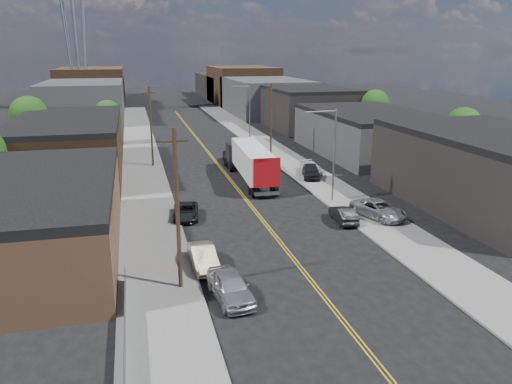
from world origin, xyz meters
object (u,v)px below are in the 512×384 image
car_left_a (230,286)px  car_right_lot_c (311,171)px  car_ahead_truck (233,157)px  car_left_b (203,257)px  car_right_lot_a (379,209)px  car_right_lot_b (311,168)px  semi_truck (249,160)px  car_left_c (186,211)px  car_right_oncoming (343,214)px

car_left_a → car_right_lot_c: size_ratio=1.04×
car_right_lot_c → car_ahead_truck: (-6.98, 10.50, -0.16)m
car_left_b → car_right_lot_a: bearing=19.3°
car_right_lot_a → car_right_lot_b: car_right_lot_a is taller
semi_truck → car_ahead_truck: bearing=92.5°
car_left_a → car_left_c: size_ratio=1.05×
car_right_lot_a → car_right_lot_b: bearing=71.7°
semi_truck → car_left_c: size_ratio=3.44×
car_right_lot_a → car_right_lot_b: (-0.07, 16.86, -0.10)m
car_right_oncoming → car_left_b: bearing=31.5°
car_left_a → car_left_b: 4.97m
car_right_lot_b → car_right_oncoming: bearing=-99.1°
car_right_lot_a → car_right_lot_b: size_ratio=1.21×
car_right_lot_a → car_ahead_truck: car_right_lot_a is taller
car_ahead_truck → car_right_lot_a: bearing=-65.1°
car_left_a → car_right_oncoming: size_ratio=1.15×
car_left_c → car_right_lot_c: 18.78m
semi_truck → car_right_lot_c: semi_truck is taller
car_left_a → car_left_c: bearing=86.7°
car_left_b → car_right_lot_b: bearing=53.0°
semi_truck → car_ahead_truck: 9.44m
car_left_a → car_ahead_truck: car_left_a is taller
car_left_a → car_right_lot_b: car_left_a is taller
car_right_lot_b → car_ahead_truck: size_ratio=0.78×
car_right_lot_b → car_right_lot_c: (-0.72, -2.00, 0.16)m
car_right_oncoming → car_right_lot_a: size_ratio=0.78×
car_right_lot_c → car_ahead_truck: bearing=139.0°
car_right_lot_b → car_ahead_truck: (-7.69, 8.50, -0.00)m
car_left_a → car_right_lot_c: 29.92m
car_ahead_truck → car_left_c: bearing=-104.1°
car_right_lot_b → car_right_lot_c: size_ratio=0.95×
car_left_b → car_right_lot_c: car_right_lot_c is taller
semi_truck → car_left_c: semi_truck is taller
car_left_c → car_right_oncoming: size_ratio=1.10×
car_right_lot_a → car_left_c: bearing=146.8°
car_left_c → car_right_lot_c: (15.50, 10.60, 0.30)m
car_left_a → car_right_lot_a: size_ratio=0.91×
semi_truck → car_right_lot_c: bearing=-6.5°
car_right_lot_c → car_left_b: bearing=-110.8°
car_left_a → semi_truck: bearing=68.0°
car_left_a → car_right_oncoming: 16.53m
car_ahead_truck → car_right_oncoming: bearing=-72.1°
car_right_lot_a → car_ahead_truck: size_ratio=0.94×
car_ahead_truck → car_left_a: bearing=-93.9°
car_left_b → car_ahead_truck: size_ratio=0.80×
car_left_c → car_right_lot_b: size_ratio=1.05×
car_left_b → car_right_lot_c: 26.29m
car_left_a → car_left_b: (-0.92, 4.88, -0.08)m
car_right_lot_c → car_left_a: bearing=-103.8°
car_left_a → car_left_c: (-0.92, 15.52, -0.18)m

